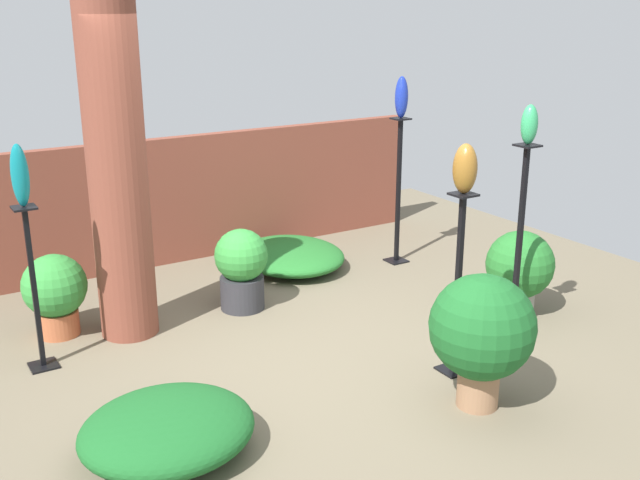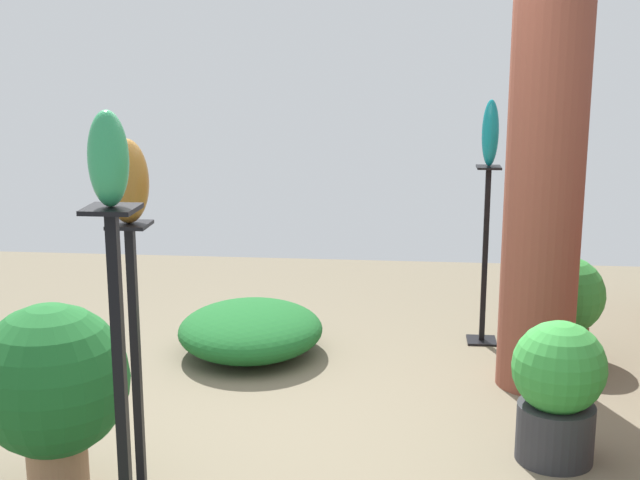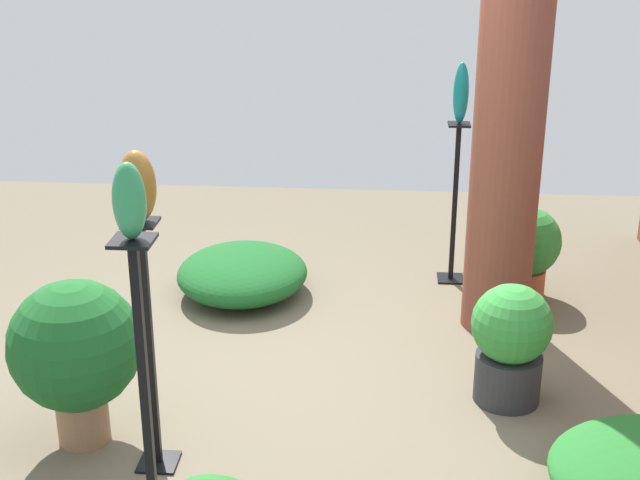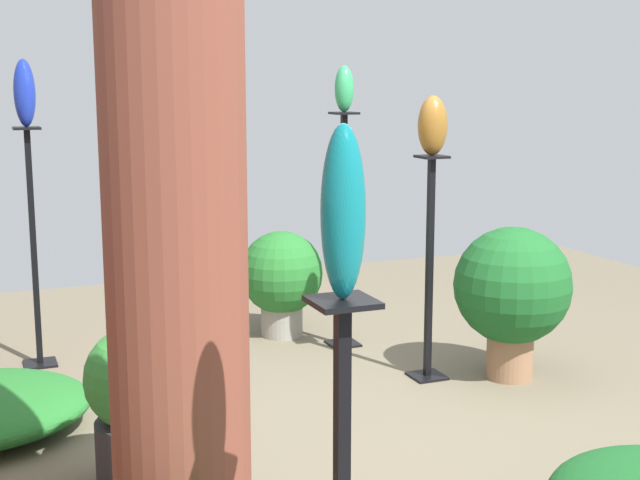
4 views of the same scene
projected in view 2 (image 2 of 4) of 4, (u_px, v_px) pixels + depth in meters
The scene contains 12 objects.
ground_plane at pixel (296, 451), 4.56m from camera, with size 8.00×8.00×0.00m, color #6B604C.
brick_pillar at pixel (545, 170), 5.15m from camera, with size 0.46×0.46×2.63m, color brown.
pedestal_teal at pixel (485, 263), 6.06m from camera, with size 0.20×0.20×1.23m.
pedestal_jade at pixel (124, 457), 2.92m from camera, with size 0.20×0.20×1.57m.
pedestal_bronze at pixel (138, 391), 3.75m from camera, with size 0.20×0.20×1.34m.
art_vase_teal at pixel (490, 133), 5.87m from camera, with size 0.12×0.11×0.44m, color #0F727A.
art_vase_jade at pixel (108, 159), 2.70m from camera, with size 0.13×0.12×0.30m, color #2D9356.
art_vase_bronze at pixel (127, 181), 3.55m from camera, with size 0.16×0.17×0.34m, color brown.
potted_plant_mid_left at pixel (565, 301), 5.83m from camera, with size 0.51×0.51×0.68m.
potted_plant_near_pillar at pixel (558, 387), 4.39m from camera, with size 0.46×0.46×0.72m.
potted_plant_mid_right at pixel (52, 385), 3.99m from camera, with size 0.70×0.70×0.92m.
foliage_bed_west at pixel (251, 330), 5.93m from camera, with size 1.05×0.96×0.33m, color #195923.
Camera 2 is at (4.17, 0.53, 2.08)m, focal length 50.00 mm.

